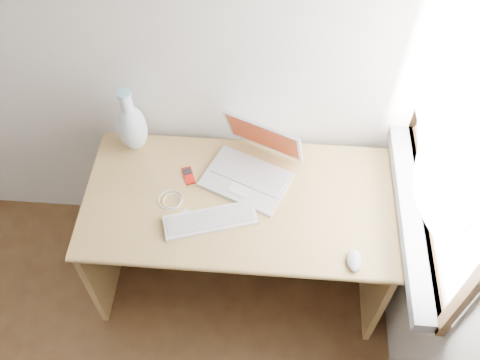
# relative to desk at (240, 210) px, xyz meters

# --- Properties ---
(window) EXTENTS (0.11, 0.99, 1.10)m
(window) POSITION_rel_desk_xyz_m (0.73, -0.16, 0.77)
(window) COLOR white
(window) RESTS_ON right_wall
(desk) EXTENTS (1.33, 0.67, 0.70)m
(desk) POSITION_rel_desk_xyz_m (0.00, 0.00, 0.00)
(desk) COLOR tan
(desk) RESTS_ON floor
(laptop) EXTENTS (0.43, 0.42, 0.24)m
(laptop) POSITION_rel_desk_xyz_m (0.02, 0.07, 0.26)
(laptop) COLOR silver
(laptop) RESTS_ON desk
(external_keyboard) EXTENTS (0.40, 0.22, 0.02)m
(external_keyboard) POSITION_rel_desk_xyz_m (-0.11, -0.20, 0.21)
(external_keyboard) COLOR white
(external_keyboard) RESTS_ON desk
(mouse) EXTENTS (0.06, 0.10, 0.04)m
(mouse) POSITION_rel_desk_xyz_m (0.48, -0.35, 0.22)
(mouse) COLOR silver
(mouse) RESTS_ON desk
(ipod) EXTENTS (0.07, 0.10, 0.01)m
(ipod) POSITION_rel_desk_xyz_m (-0.23, 0.03, 0.21)
(ipod) COLOR #AE150C
(ipod) RESTS_ON desk
(cable_coil) EXTENTS (0.14, 0.14, 0.01)m
(cable_coil) POSITION_rel_desk_xyz_m (-0.29, -0.11, 0.20)
(cable_coil) COLOR white
(cable_coil) RESTS_ON desk
(remote) EXTENTS (0.07, 0.08, 0.01)m
(remote) POSITION_rel_desk_xyz_m (-0.23, -0.19, 0.20)
(remote) COLOR white
(remote) RESTS_ON desk
(vase) EXTENTS (0.13, 0.13, 0.34)m
(vase) POSITION_rel_desk_xyz_m (-0.50, 0.18, 0.34)
(vase) COLOR white
(vase) RESTS_ON desk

